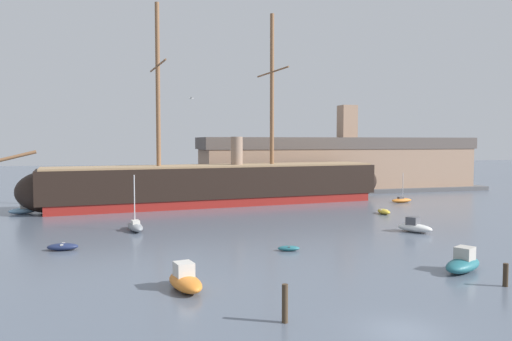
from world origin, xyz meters
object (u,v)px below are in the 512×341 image
dinghy_near_centre (289,248)px  motorboat_foreground_right (463,263)px  seagull_in_flight (191,98)px  mooring_piling_nearest (285,303)px  motorboat_mid_right (415,227)px  dinghy_mid_left (63,247)px  sailboat_far_right (402,200)px  tall_ship (218,184)px  dockside_warehouse_right (338,164)px  dinghy_alongside_stern (384,212)px  sailboat_alongside_bow (135,226)px  mooring_piling_left_pair (506,275)px  motorboat_foreground_left (185,280)px  motorboat_far_left (23,210)px  motorboat_distant_centre (223,196)px

dinghy_near_centre → motorboat_foreground_right: bearing=-45.0°
dinghy_near_centre → seagull_in_flight: seagull_in_flight is taller
mooring_piling_nearest → motorboat_mid_right: bearing=44.1°
dinghy_mid_left → sailboat_far_right: bearing=24.8°
tall_ship → motorboat_foreground_right: bearing=-77.1°
motorboat_mid_right → mooring_piling_nearest: bearing=-135.9°
dockside_warehouse_right → dinghy_alongside_stern: bearing=-103.9°
motorboat_foreground_right → sailboat_alongside_bow: bearing=133.6°
sailboat_alongside_bow → dinghy_alongside_stern: size_ratio=2.13×
dinghy_mid_left → mooring_piling_nearest: size_ratio=1.32×
tall_ship → motorboat_mid_right: size_ratio=14.96×
sailboat_far_right → seagull_in_flight: (-39.27, -28.88, 13.55)m
sailboat_far_right → mooring_piling_left_pair: (-19.40, -44.18, 0.40)m
tall_ship → seagull_in_flight: size_ratio=46.63×
sailboat_alongside_bow → dinghy_alongside_stern: 34.31m
mooring_piling_nearest → sailboat_far_right: bearing=51.8°
motorboat_foreground_left → motorboat_far_left: motorboat_foreground_left is taller
sailboat_far_right → seagull_in_flight: bearing=-143.7°
tall_ship → sailboat_alongside_bow: size_ratio=10.13×
tall_ship → mooring_piling_left_pair: bearing=-77.9°
mooring_piling_nearest → dockside_warehouse_right: bearing=62.6°
motorboat_mid_right → dinghy_alongside_stern: motorboat_mid_right is taller
motorboat_foreground_right → dinghy_mid_left: (-31.01, 16.64, -0.34)m
motorboat_foreground_left → seagull_in_flight: seagull_in_flight is taller
motorboat_foreground_left → dockside_warehouse_right: size_ratio=0.08×
dinghy_mid_left → motorboat_foreground_left: bearing=-58.7°
tall_ship → dinghy_alongside_stern: 26.30m
sailboat_alongside_bow → mooring_piling_nearest: 32.65m
motorboat_foreground_left → dinghy_mid_left: size_ratio=1.61×
motorboat_mid_right → motorboat_distant_centre: 40.17m
motorboat_mid_right → mooring_piling_left_pair: motorboat_mid_right is taller
motorboat_foreground_left → mooring_piling_nearest: (4.58, -7.76, 0.45)m
motorboat_foreground_left → dinghy_near_centre: bearing=41.1°
tall_ship → dinghy_mid_left: tall_ship is taller
motorboat_foreground_left → dinghy_near_centre: size_ratio=2.14×
mooring_piling_nearest → motorboat_far_left: bearing=113.6°
dinghy_alongside_stern → mooring_piling_left_pair: 34.78m
motorboat_mid_right → motorboat_far_left: size_ratio=1.10×
motorboat_foreground_right → dinghy_near_centre: 15.12m
tall_ship → motorboat_far_left: (-28.40, -2.31, -2.80)m
motorboat_mid_right → motorboat_distant_centre: motorboat_mid_right is taller
mooring_piling_nearest → seagull_in_flight: 22.05m
dockside_warehouse_right → seagull_in_flight: size_ratio=44.39×
motorboat_far_left → dinghy_near_centre: bearing=-49.1°
seagull_in_flight → dockside_warehouse_right: bearing=52.9°
mooring_piling_nearest → seagull_in_flight: (-2.63, 17.71, 12.87)m
tall_ship → motorboat_foreground_right: 46.74m
motorboat_foreground_right → dockside_warehouse_right: dockside_warehouse_right is taller
dinghy_mid_left → mooring_piling_left_pair: bearing=-33.7°
motorboat_foreground_left → dinghy_alongside_stern: (31.61, 28.02, -0.31)m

